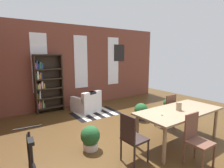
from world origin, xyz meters
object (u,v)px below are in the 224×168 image
at_px(armchair_white, 87,104).
at_px(potted_plant_by_shelf, 141,111).
at_px(dining_chair_near_left, 196,138).
at_px(dining_chair_far_right, 167,110).
at_px(bookshelf_tall, 47,83).
at_px(potted_plant_corner, 90,137).
at_px(vase_on_table, 179,106).
at_px(dining_chair_head_left, 132,137).
at_px(potted_plant_window, 168,105).
at_px(bicycle_second, 32,167).
at_px(dining_table, 179,113).

relative_size(armchair_white, potted_plant_by_shelf, 1.84).
distance_m(dining_chair_near_left, potted_plant_by_shelf, 2.39).
relative_size(dining_chair_far_right, bookshelf_tall, 0.47).
bearing_deg(armchair_white, potted_plant_corner, -114.97).
bearing_deg(vase_on_table, dining_chair_far_right, 54.44).
xyz_separation_m(dining_chair_head_left, dining_chair_near_left, (0.95, -0.69, 0.00)).
bearing_deg(potted_plant_by_shelf, dining_chair_head_left, -137.89).
relative_size(dining_chair_far_right, dining_chair_near_left, 1.00).
distance_m(dining_chair_head_left, potted_plant_by_shelf, 2.33).
relative_size(vase_on_table, bookshelf_tall, 0.09).
bearing_deg(dining_chair_head_left, bookshelf_tall, 96.38).
height_order(dining_chair_far_right, dining_chair_near_left, same).
bearing_deg(potted_plant_window, dining_chair_head_left, -152.37).
bearing_deg(potted_plant_window, dining_chair_far_right, -142.39).
distance_m(bookshelf_tall, bicycle_second, 3.89).
distance_m(dining_chair_far_right, bicycle_second, 3.56).
height_order(vase_on_table, bicycle_second, vase_on_table).
distance_m(dining_chair_far_right, bookshelf_tall, 4.06).
bearing_deg(dining_chair_head_left, potted_plant_window, 27.63).
bearing_deg(potted_plant_corner, armchair_white, 65.03).
height_order(vase_on_table, bookshelf_tall, bookshelf_tall).
bearing_deg(bookshelf_tall, dining_chair_near_left, -73.45).
relative_size(vase_on_table, dining_chair_far_right, 0.19).
relative_size(vase_on_table, potted_plant_window, 0.39).
bearing_deg(potted_plant_window, armchair_white, 143.85).
distance_m(vase_on_table, bicycle_second, 3.10).
bearing_deg(potted_plant_window, dining_table, -135.63).
xyz_separation_m(vase_on_table, potted_plant_corner, (-1.79, 0.86, -0.59)).
relative_size(vase_on_table, potted_plant_by_shelf, 0.35).
distance_m(dining_table, potted_plant_corner, 2.06).
bearing_deg(dining_chair_head_left, dining_chair_near_left, -36.11).
bearing_deg(dining_chair_far_right, vase_on_table, -125.56).
bearing_deg(bookshelf_tall, bicycle_second, -108.46).
bearing_deg(potted_plant_corner, dining_chair_far_right, -4.22).
relative_size(armchair_white, potted_plant_corner, 1.86).
bearing_deg(potted_plant_window, bookshelf_tall, 145.23).
xyz_separation_m(dining_table, bookshelf_tall, (-1.86, 3.99, 0.33)).
height_order(dining_table, vase_on_table, vase_on_table).
relative_size(dining_chair_head_left, bicycle_second, 0.57).
xyz_separation_m(dining_chair_far_right, armchair_white, (-1.16, 2.58, -0.23)).
bearing_deg(potted_plant_window, dining_chair_near_left, -132.45).
relative_size(dining_chair_far_right, bicycle_second, 0.57).
relative_size(vase_on_table, potted_plant_corner, 0.35).
distance_m(armchair_white, bicycle_second, 3.76).
bearing_deg(bicycle_second, dining_chair_head_left, -12.23).
bearing_deg(armchair_white, dining_chair_far_right, -65.68).
distance_m(armchair_white, potted_plant_by_shelf, 1.99).
relative_size(dining_table, bicycle_second, 1.23).
xyz_separation_m(vase_on_table, bicycle_second, (-3.04, 0.36, -0.53)).
height_order(dining_chair_head_left, armchair_white, dining_chair_head_left).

